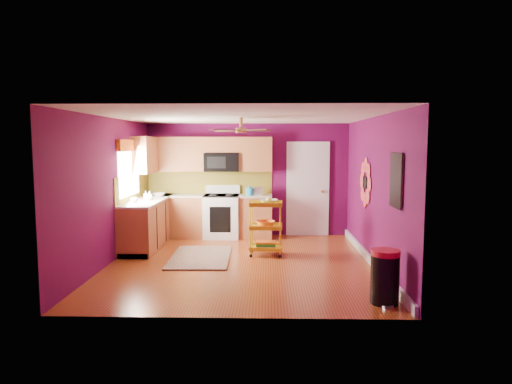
{
  "coord_description": "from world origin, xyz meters",
  "views": [
    {
      "loc": [
        0.46,
        -7.69,
        2.04
      ],
      "look_at": [
        0.25,
        0.4,
        1.19
      ],
      "focal_mm": 32.0,
      "sensor_mm": 36.0,
      "label": 1
    }
  ],
  "objects": [
    {
      "name": "electric_range",
      "position": [
        -0.55,
        2.17,
        0.48
      ],
      "size": [
        0.76,
        0.66,
        1.13
      ],
      "color": "white",
      "rests_on": "ground"
    },
    {
      "name": "panel_door",
      "position": [
        1.35,
        2.47,
        1.02
      ],
      "size": [
        0.95,
        0.11,
        2.15
      ],
      "color": "white",
      "rests_on": "ground"
    },
    {
      "name": "counter_dish",
      "position": [
        -1.86,
        1.93,
        0.97
      ],
      "size": [
        0.26,
        0.26,
        0.06
      ],
      "primitive_type": "imported",
      "color": "white",
      "rests_on": "lower_cabinets"
    },
    {
      "name": "ceiling_fan",
      "position": [
        0.0,
        0.2,
        2.29
      ],
      "size": [
        1.01,
        1.01,
        0.26
      ],
      "color": "#BF8C3F",
      "rests_on": "ground"
    },
    {
      "name": "right_wall_art",
      "position": [
        2.23,
        -0.34,
        1.44
      ],
      "size": [
        0.04,
        2.74,
        1.04
      ],
      "color": "black",
      "rests_on": "ground"
    },
    {
      "name": "soap_bottle_b",
      "position": [
        -1.89,
        1.24,
        1.03
      ],
      "size": [
        0.14,
        0.14,
        0.18
      ],
      "primitive_type": "imported",
      "color": "white",
      "rests_on": "lower_cabinets"
    },
    {
      "name": "left_window",
      "position": [
        -2.22,
        1.05,
        1.74
      ],
      "size": [
        0.08,
        1.35,
        1.08
      ],
      "color": "white",
      "rests_on": "ground"
    },
    {
      "name": "upper_cabinetry",
      "position": [
        -1.24,
        2.17,
        1.8
      ],
      "size": [
        2.8,
        2.3,
        1.26
      ],
      "color": "brown",
      "rests_on": "ground"
    },
    {
      "name": "ground",
      "position": [
        0.0,
        0.0,
        0.0
      ],
      "size": [
        5.0,
        5.0,
        0.0
      ],
      "primitive_type": "plane",
      "color": "maroon",
      "rests_on": "ground"
    },
    {
      "name": "teal_kettle",
      "position": [
        0.08,
        2.14,
        1.02
      ],
      "size": [
        0.18,
        0.18,
        0.21
      ],
      "color": "#14739A",
      "rests_on": "lower_cabinets"
    },
    {
      "name": "trash_can",
      "position": [
        1.97,
        -1.94,
        0.35
      ],
      "size": [
        0.47,
        0.47,
        0.7
      ],
      "color": "black",
      "rests_on": "ground"
    },
    {
      "name": "shag_rug",
      "position": [
        -0.75,
        0.36,
        0.01
      ],
      "size": [
        1.09,
        1.73,
        0.02
      ],
      "primitive_type": "cube",
      "rotation": [
        0.0,
        0.0,
        0.02
      ],
      "color": "black",
      "rests_on": "ground"
    },
    {
      "name": "toaster",
      "position": [
        0.24,
        2.18,
        1.03
      ],
      "size": [
        0.22,
        0.15,
        0.18
      ],
      "primitive_type": "cube",
      "color": "beige",
      "rests_on": "lower_cabinets"
    },
    {
      "name": "rolling_cart",
      "position": [
        0.43,
        0.58,
        0.55
      ],
      "size": [
        0.61,
        0.46,
        1.08
      ],
      "color": "yellow",
      "rests_on": "ground"
    },
    {
      "name": "room_envelope",
      "position": [
        0.03,
        0.0,
        1.63
      ],
      "size": [
        4.54,
        5.04,
        2.52
      ],
      "color": "#570A41",
      "rests_on": "ground"
    },
    {
      "name": "counter_cup",
      "position": [
        -2.06,
        0.78,
        0.99
      ],
      "size": [
        0.13,
        0.13,
        0.1
      ],
      "primitive_type": "imported",
      "color": "white",
      "rests_on": "lower_cabinets"
    },
    {
      "name": "soap_bottle_a",
      "position": [
        -1.99,
        1.35,
        1.03
      ],
      "size": [
        0.08,
        0.08,
        0.17
      ],
      "primitive_type": "imported",
      "color": "#EA3F72",
      "rests_on": "lower_cabinets"
    },
    {
      "name": "lower_cabinets",
      "position": [
        -1.35,
        1.82,
        0.43
      ],
      "size": [
        2.81,
        2.31,
        0.94
      ],
      "color": "brown",
      "rests_on": "ground"
    }
  ]
}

